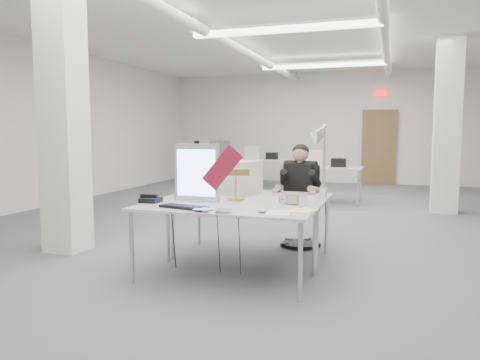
{
  "coord_description": "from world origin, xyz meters",
  "views": [
    {
      "loc": [
        1.58,
        -6.84,
        1.51
      ],
      "look_at": [
        -0.01,
        -2.0,
        0.97
      ],
      "focal_mm": 35.0,
      "sensor_mm": 36.0,
      "label": 1
    }
  ],
  "objects_px": {
    "office_chair": "(300,208)",
    "architect_lamp": "(321,157)",
    "desk_phone": "(151,200)",
    "laptop": "(211,211)",
    "bankers_lamp": "(236,185)",
    "beige_monitor": "(239,177)",
    "desk_main": "(225,208)",
    "monitor": "(197,173)",
    "seated_person": "(300,178)"
  },
  "relations": [
    {
      "from": "office_chair",
      "to": "architect_lamp",
      "type": "distance_m",
      "value": 1.26
    },
    {
      "from": "desk_phone",
      "to": "office_chair",
      "type": "bearing_deg",
      "value": 50.31
    },
    {
      "from": "laptop",
      "to": "bankers_lamp",
      "type": "bearing_deg",
      "value": 88.62
    },
    {
      "from": "office_chair",
      "to": "bankers_lamp",
      "type": "bearing_deg",
      "value": -102.02
    },
    {
      "from": "office_chair",
      "to": "laptop",
      "type": "xyz_separation_m",
      "value": [
        -0.45,
        -2.0,
        0.26
      ]
    },
    {
      "from": "beige_monitor",
      "to": "architect_lamp",
      "type": "height_order",
      "value": "architect_lamp"
    },
    {
      "from": "desk_main",
      "to": "bankers_lamp",
      "type": "height_order",
      "value": "bankers_lamp"
    },
    {
      "from": "desk_main",
      "to": "architect_lamp",
      "type": "xyz_separation_m",
      "value": [
        0.85,
        0.64,
        0.49
      ]
    },
    {
      "from": "monitor",
      "to": "bankers_lamp",
      "type": "distance_m",
      "value": 0.44
    },
    {
      "from": "beige_monitor",
      "to": "seated_person",
      "type": "bearing_deg",
      "value": 67.1
    },
    {
      "from": "desk_main",
      "to": "seated_person",
      "type": "height_order",
      "value": "seated_person"
    },
    {
      "from": "desk_main",
      "to": "office_chair",
      "type": "bearing_deg",
      "value": 74.01
    },
    {
      "from": "laptop",
      "to": "bankers_lamp",
      "type": "distance_m",
      "value": 0.82
    },
    {
      "from": "office_chair",
      "to": "desk_phone",
      "type": "relative_size",
      "value": 5.19
    },
    {
      "from": "desk_phone",
      "to": "architect_lamp",
      "type": "bearing_deg",
      "value": 20.08
    },
    {
      "from": "office_chair",
      "to": "monitor",
      "type": "height_order",
      "value": "monitor"
    },
    {
      "from": "desk_phone",
      "to": "architect_lamp",
      "type": "xyz_separation_m",
      "value": [
        1.69,
        0.64,
        0.45
      ]
    },
    {
      "from": "desk_main",
      "to": "office_chair",
      "type": "xyz_separation_m",
      "value": [
        0.46,
        1.6,
        -0.23
      ]
    },
    {
      "from": "seated_person",
      "to": "architect_lamp",
      "type": "height_order",
      "value": "architect_lamp"
    },
    {
      "from": "desk_main",
      "to": "desk_phone",
      "type": "distance_m",
      "value": 0.84
    },
    {
      "from": "seated_person",
      "to": "desk_phone",
      "type": "relative_size",
      "value": 4.85
    },
    {
      "from": "bankers_lamp",
      "to": "architect_lamp",
      "type": "height_order",
      "value": "architect_lamp"
    },
    {
      "from": "office_chair",
      "to": "bankers_lamp",
      "type": "distance_m",
      "value": 1.35
    },
    {
      "from": "seated_person",
      "to": "beige_monitor",
      "type": "xyz_separation_m",
      "value": [
        -0.62,
        -0.63,
        0.05
      ]
    },
    {
      "from": "desk_main",
      "to": "bankers_lamp",
      "type": "xyz_separation_m",
      "value": [
        -0.02,
        0.41,
        0.18
      ]
    },
    {
      "from": "desk_phone",
      "to": "monitor",
      "type": "bearing_deg",
      "value": 25.78
    },
    {
      "from": "architect_lamp",
      "to": "monitor",
      "type": "bearing_deg",
      "value": -179.49
    },
    {
      "from": "desk_main",
      "to": "monitor",
      "type": "height_order",
      "value": "monitor"
    },
    {
      "from": "seated_person",
      "to": "laptop",
      "type": "relative_size",
      "value": 2.7
    },
    {
      "from": "office_chair",
      "to": "architect_lamp",
      "type": "height_order",
      "value": "architect_lamp"
    },
    {
      "from": "desk_main",
      "to": "laptop",
      "type": "relative_size",
      "value": 5.08
    },
    {
      "from": "laptop",
      "to": "monitor",
      "type": "bearing_deg",
      "value": 119.73
    },
    {
      "from": "desk_main",
      "to": "beige_monitor",
      "type": "distance_m",
      "value": 0.96
    },
    {
      "from": "office_chair",
      "to": "laptop",
      "type": "relative_size",
      "value": 2.9
    },
    {
      "from": "monitor",
      "to": "seated_person",
      "type": "bearing_deg",
      "value": 57.15
    },
    {
      "from": "beige_monitor",
      "to": "architect_lamp",
      "type": "xyz_separation_m",
      "value": [
        1.01,
        -0.28,
        0.27
      ]
    },
    {
      "from": "laptop",
      "to": "desk_phone",
      "type": "height_order",
      "value": "desk_phone"
    },
    {
      "from": "office_chair",
      "to": "beige_monitor",
      "type": "height_order",
      "value": "beige_monitor"
    },
    {
      "from": "beige_monitor",
      "to": "desk_main",
      "type": "bearing_deg",
      "value": -58.5
    },
    {
      "from": "seated_person",
      "to": "laptop",
      "type": "bearing_deg",
      "value": -93.09
    },
    {
      "from": "monitor",
      "to": "beige_monitor",
      "type": "bearing_deg",
      "value": 71.24
    },
    {
      "from": "seated_person",
      "to": "bankers_lamp",
      "type": "height_order",
      "value": "seated_person"
    },
    {
      "from": "bankers_lamp",
      "to": "seated_person",
      "type": "bearing_deg",
      "value": 44.71
    },
    {
      "from": "laptop",
      "to": "beige_monitor",
      "type": "distance_m",
      "value": 1.34
    },
    {
      "from": "monitor",
      "to": "laptop",
      "type": "distance_m",
      "value": 0.79
    },
    {
      "from": "seated_person",
      "to": "architect_lamp",
      "type": "bearing_deg",
      "value": -56.82
    },
    {
      "from": "office_chair",
      "to": "bankers_lamp",
      "type": "height_order",
      "value": "bankers_lamp"
    },
    {
      "from": "desk_main",
      "to": "architect_lamp",
      "type": "height_order",
      "value": "architect_lamp"
    },
    {
      "from": "seated_person",
      "to": "bankers_lamp",
      "type": "distance_m",
      "value": 1.24
    },
    {
      "from": "monitor",
      "to": "architect_lamp",
      "type": "bearing_deg",
      "value": 18.56
    }
  ]
}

